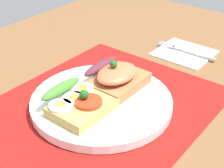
# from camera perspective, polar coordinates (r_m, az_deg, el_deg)

# --- Properties ---
(ground_plane) EXTENTS (1.20, 0.90, 0.03)m
(ground_plane) POSITION_cam_1_polar(r_m,az_deg,el_deg) (0.62, -1.73, -5.09)
(ground_plane) COLOR brown
(placemat) EXTENTS (0.40, 0.34, 0.00)m
(placemat) POSITION_cam_1_polar(r_m,az_deg,el_deg) (0.61, -1.76, -3.76)
(placemat) COLOR maroon
(placemat) RESTS_ON ground_plane
(plate) EXTENTS (0.25, 0.25, 0.02)m
(plate) POSITION_cam_1_polar(r_m,az_deg,el_deg) (0.60, -1.77, -3.03)
(plate) COLOR white
(plate) RESTS_ON placemat
(sandwich_egg_tomato) EXTENTS (0.10, 0.09, 0.04)m
(sandwich_egg_tomato) POSITION_cam_1_polar(r_m,az_deg,el_deg) (0.57, -5.97, -2.98)
(sandwich_egg_tomato) COLOR tan
(sandwich_egg_tomato) RESTS_ON plate
(sandwich_salmon) EXTENTS (0.11, 0.09, 0.06)m
(sandwich_salmon) POSITION_cam_1_polar(r_m,az_deg,el_deg) (0.62, 0.80, 1.14)
(sandwich_salmon) COLOR #9C6A41
(sandwich_salmon) RESTS_ON plate
(napkin) EXTENTS (0.12, 0.12, 0.01)m
(napkin) POSITION_cam_1_polar(r_m,az_deg,el_deg) (0.81, 12.03, 5.22)
(napkin) COLOR white
(napkin) RESTS_ON ground_plane
(fork) EXTENTS (0.02, 0.14, 0.00)m
(fork) POSITION_cam_1_polar(r_m,az_deg,el_deg) (0.81, 12.03, 5.60)
(fork) COLOR #B7B7BC
(fork) RESTS_ON napkin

